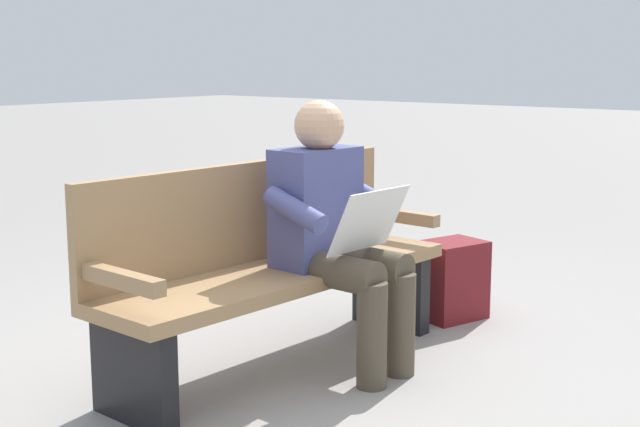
# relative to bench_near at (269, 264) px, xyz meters

# --- Properties ---
(ground_plane) EXTENTS (40.00, 40.00, 0.00)m
(ground_plane) POSITION_rel_bench_near_xyz_m (0.00, 0.07, -0.46)
(ground_plane) COLOR gray
(bench_near) EXTENTS (1.82, 0.58, 0.90)m
(bench_near) POSITION_rel_bench_near_xyz_m (0.00, 0.00, 0.00)
(bench_near) COLOR #9E7A51
(bench_near) RESTS_ON ground
(person_seated) EXTENTS (0.59, 0.59, 1.18)m
(person_seated) POSITION_rel_bench_near_xyz_m (-0.16, 0.24, 0.17)
(person_seated) COLOR #474C84
(person_seated) RESTS_ON ground
(backpack) EXTENTS (0.39, 0.36, 0.41)m
(backpack) POSITION_rel_bench_near_xyz_m (-1.12, 0.28, -0.26)
(backpack) COLOR maroon
(backpack) RESTS_ON ground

